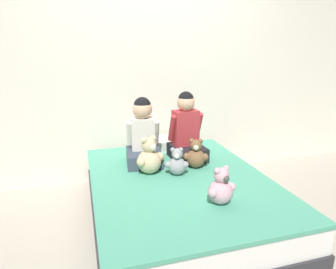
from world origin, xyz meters
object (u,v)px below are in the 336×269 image
(child_on_right, at_px, (186,132))
(teddy_bear_held_by_right_child, at_px, (196,155))
(teddy_bear_at_foot_of_bed, at_px, (221,188))
(child_on_left, at_px, (143,137))
(bed, at_px, (179,199))
(teddy_bear_held_by_left_child, at_px, (149,158))
(teddy_bear_between_children, at_px, (177,163))
(pillow_at_headboard, at_px, (157,144))

(child_on_right, bearing_deg, teddy_bear_held_by_right_child, -93.29)
(teddy_bear_held_by_right_child, bearing_deg, teddy_bear_at_foot_of_bed, -75.59)
(teddy_bear_held_by_right_child, bearing_deg, child_on_right, 110.96)
(child_on_left, distance_m, child_on_right, 0.42)
(child_on_right, height_order, teddy_bear_held_by_right_child, child_on_right)
(bed, distance_m, teddy_bear_held_by_left_child, 0.44)
(teddy_bear_between_children, bearing_deg, child_on_left, 136.77)
(child_on_right, bearing_deg, bed, -119.38)
(teddy_bear_held_by_left_child, distance_m, teddy_bear_held_by_right_child, 0.43)
(teddy_bear_at_foot_of_bed, distance_m, pillow_at_headboard, 1.26)
(bed, height_order, pillow_at_headboard, pillow_at_headboard)
(teddy_bear_at_foot_of_bed, bearing_deg, child_on_right, 70.08)
(teddy_bear_at_foot_of_bed, bearing_deg, pillow_at_headboard, 80.79)
(child_on_left, xyz_separation_m, pillow_at_headboard, (0.22, 0.34, -0.20))
(teddy_bear_between_children, bearing_deg, bed, -69.52)
(teddy_bear_held_by_right_child, relative_size, teddy_bear_at_foot_of_bed, 1.00)
(child_on_right, bearing_deg, pillow_at_headboard, 118.06)
(teddy_bear_at_foot_of_bed, xyz_separation_m, pillow_at_headboard, (-0.14, 1.25, -0.06))
(child_on_right, distance_m, teddy_bear_between_children, 0.45)
(child_on_left, xyz_separation_m, teddy_bear_held_by_left_child, (-0.00, -0.26, -0.12))
(bed, bearing_deg, teddy_bear_held_by_left_child, 141.95)
(pillow_at_headboard, bearing_deg, teddy_bear_at_foot_of_bed, -83.73)
(teddy_bear_held_by_left_child, bearing_deg, teddy_bear_held_by_right_child, -22.97)
(child_on_left, bearing_deg, teddy_bear_at_foot_of_bed, -61.95)
(bed, distance_m, teddy_bear_held_by_right_child, 0.42)
(bed, xyz_separation_m, pillow_at_headboard, (0.00, 0.77, 0.26))
(pillow_at_headboard, bearing_deg, teddy_bear_between_children, -90.43)
(pillow_at_headboard, bearing_deg, teddy_bear_held_by_left_child, -110.09)
(bed, height_order, teddy_bear_held_by_left_child, teddy_bear_held_by_left_child)
(child_on_right, xyz_separation_m, teddy_bear_between_children, (-0.21, -0.36, -0.16))
(child_on_left, height_order, teddy_bear_held_by_left_child, child_on_left)
(child_on_right, xyz_separation_m, teddy_bear_held_by_left_child, (-0.43, -0.26, -0.13))
(child_on_right, relative_size, teddy_bear_between_children, 2.68)
(child_on_left, relative_size, child_on_right, 0.95)
(teddy_bear_held_by_right_child, xyz_separation_m, teddy_bear_at_foot_of_bed, (-0.07, -0.66, 0.00))
(child_on_left, relative_size, teddy_bear_held_by_left_child, 1.87)
(teddy_bear_between_children, bearing_deg, teddy_bear_held_by_right_child, 42.11)
(teddy_bear_held_by_right_child, distance_m, teddy_bear_at_foot_of_bed, 0.66)
(child_on_left, relative_size, pillow_at_headboard, 1.05)
(child_on_right, xyz_separation_m, teddy_bear_held_by_right_child, (0.00, -0.26, -0.15))
(teddy_bear_held_by_right_child, bearing_deg, child_on_left, 169.75)
(pillow_at_headboard, bearing_deg, bed, -90.00)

